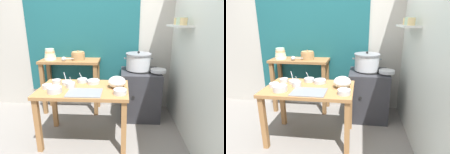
% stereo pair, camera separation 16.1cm
% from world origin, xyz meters
% --- Properties ---
extents(ground_plane, '(9.00, 9.00, 0.00)m').
position_xyz_m(ground_plane, '(0.00, 0.00, 0.00)').
color(ground_plane, gray).
extents(wall_back, '(4.40, 0.12, 2.60)m').
position_xyz_m(wall_back, '(0.08, 1.10, 1.30)').
color(wall_back, '#B2ADA3').
rests_on(wall_back, ground).
extents(wall_right, '(0.30, 3.20, 2.60)m').
position_xyz_m(wall_right, '(1.40, 0.20, 1.30)').
color(wall_right, silver).
rests_on(wall_right, ground).
extents(prep_table, '(1.10, 0.66, 0.72)m').
position_xyz_m(prep_table, '(0.05, 0.02, 0.61)').
color(prep_table, '#9E6B3D').
rests_on(prep_table, ground).
extents(back_shelf_table, '(0.96, 0.40, 0.90)m').
position_xyz_m(back_shelf_table, '(-0.32, 0.83, 0.68)').
color(back_shelf_table, olive).
rests_on(back_shelf_table, ground).
extents(stove_block, '(0.60, 0.61, 0.78)m').
position_xyz_m(stove_block, '(0.81, 0.70, 0.38)').
color(stove_block, '#2D2D33').
rests_on(stove_block, ground).
extents(steamer_pot, '(0.44, 0.39, 0.29)m').
position_xyz_m(steamer_pot, '(0.77, 0.72, 0.91)').
color(steamer_pot, '#B7BABF').
rests_on(steamer_pot, stove_block).
extents(clay_pot, '(0.22, 0.22, 0.16)m').
position_xyz_m(clay_pot, '(-0.19, 0.83, 0.96)').
color(clay_pot, '#A37A4C').
rests_on(clay_pot, back_shelf_table).
extents(bowl_stack_enamel, '(0.18, 0.18, 0.18)m').
position_xyz_m(bowl_stack_enamel, '(-0.64, 0.81, 0.98)').
color(bowl_stack_enamel, silver).
rests_on(bowl_stack_enamel, back_shelf_table).
extents(ladle, '(0.30, 0.07, 0.07)m').
position_xyz_m(ladle, '(-0.38, 0.72, 0.94)').
color(ladle, '#B7BABF').
rests_on(ladle, back_shelf_table).
extents(serving_tray, '(0.40, 0.28, 0.01)m').
position_xyz_m(serving_tray, '(0.10, -0.15, 0.72)').
color(serving_tray, slate).
rests_on(serving_tray, prep_table).
extents(plastic_bag, '(0.22, 0.22, 0.14)m').
position_xyz_m(plastic_bag, '(0.46, 0.06, 0.79)').
color(plastic_bag, silver).
rests_on(plastic_bag, prep_table).
extents(wide_pan, '(0.23, 0.23, 0.05)m').
position_xyz_m(wide_pan, '(1.06, 0.58, 0.80)').
color(wide_pan, '#B7BABF').
rests_on(wide_pan, stove_block).
extents(prep_bowl_0, '(0.11, 0.11, 0.05)m').
position_xyz_m(prep_bowl_0, '(-0.34, 0.18, 0.75)').
color(prep_bowl_0, '#B7BABF').
rests_on(prep_bowl_0, prep_table).
extents(prep_bowl_1, '(0.13, 0.13, 0.13)m').
position_xyz_m(prep_bowl_1, '(-0.01, 0.24, 0.75)').
color(prep_bowl_1, '#B7BABF').
rests_on(prep_bowl_1, prep_table).
extents(prep_bowl_2, '(0.12, 0.12, 0.05)m').
position_xyz_m(prep_bowl_2, '(-0.39, -0.02, 0.75)').
color(prep_bowl_2, '#B7BABF').
rests_on(prep_bowl_2, prep_table).
extents(prep_bowl_3, '(0.17, 0.17, 0.07)m').
position_xyz_m(prep_bowl_3, '(-0.25, -0.15, 0.76)').
color(prep_bowl_3, '#B7BABF').
rests_on(prep_bowl_3, prep_table).
extents(prep_bowl_4, '(0.16, 0.16, 0.05)m').
position_xyz_m(prep_bowl_4, '(0.15, 0.20, 0.75)').
color(prep_bowl_4, '#B7BABF').
rests_on(prep_bowl_4, prep_table).
extents(prep_bowl_5, '(0.14, 0.14, 0.16)m').
position_xyz_m(prep_bowl_5, '(-0.19, 0.15, 0.74)').
color(prep_bowl_5, '#B7BABF').
rests_on(prep_bowl_5, prep_table).
extents(prep_bowl_6, '(0.15, 0.15, 0.06)m').
position_xyz_m(prep_bowl_6, '(0.51, -0.15, 0.75)').
color(prep_bowl_6, '#B7BABF').
rests_on(prep_bowl_6, prep_table).
extents(prep_bowl_7, '(0.11, 0.11, 0.14)m').
position_xyz_m(prep_bowl_7, '(-0.11, 0.03, 0.75)').
color(prep_bowl_7, '#B7BABF').
rests_on(prep_bowl_7, prep_table).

